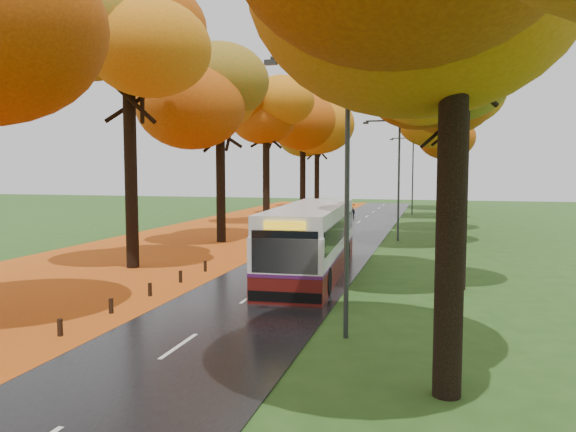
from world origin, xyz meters
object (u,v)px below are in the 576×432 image
at_px(streetlamp_mid, 395,170).
at_px(car_dark, 344,211).
at_px(car_white, 313,223).
at_px(streetlamp_far, 410,169).
at_px(streetlamp_near, 338,171).
at_px(bus, 311,239).
at_px(car_silver, 334,214).

relative_size(streetlamp_mid, car_dark, 2.02).
relative_size(streetlamp_mid, car_white, 2.14).
bearing_deg(streetlamp_far, streetlamp_near, -90.00).
bearing_deg(car_white, streetlamp_far, 62.03).
distance_m(streetlamp_near, bus, 9.72).
bearing_deg(car_white, streetlamp_near, -85.73).
xyz_separation_m(streetlamp_far, car_white, (-6.22, -18.60, -4.04)).
xyz_separation_m(car_silver, car_dark, (0.18, 4.67, -0.04)).
bearing_deg(streetlamp_mid, car_white, 151.32).
bearing_deg(car_silver, streetlamp_mid, -80.42).
relative_size(streetlamp_near, car_silver, 2.16).
xyz_separation_m(streetlamp_near, car_dark, (-6.12, 39.23, -4.10)).
distance_m(streetlamp_mid, car_silver, 14.62).
distance_m(streetlamp_near, car_dark, 39.91).
xyz_separation_m(streetlamp_far, car_dark, (-6.12, -4.77, -4.10)).
relative_size(car_white, car_silver, 1.01).
height_order(car_silver, car_dark, car_silver).
height_order(streetlamp_far, car_dark, streetlamp_far).
xyz_separation_m(streetlamp_near, car_silver, (-6.30, 34.56, -4.06)).
bearing_deg(car_silver, bus, -99.11).
height_order(car_white, car_dark, car_white).
bearing_deg(car_dark, car_white, -86.67).
xyz_separation_m(streetlamp_near, bus, (-2.71, 8.83, -3.05)).
relative_size(streetlamp_near, streetlamp_mid, 1.00).
bearing_deg(car_white, car_silver, 81.01).
bearing_deg(car_silver, car_dark, 70.78).
relative_size(streetlamp_far, car_silver, 2.16).
height_order(streetlamp_mid, car_white, streetlamp_mid).
relative_size(streetlamp_near, bus, 0.67).
relative_size(streetlamp_far, car_dark, 2.02).
xyz_separation_m(streetlamp_mid, car_white, (-6.22, 3.40, -4.04)).
xyz_separation_m(streetlamp_far, car_silver, (-6.30, -9.44, -4.06)).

